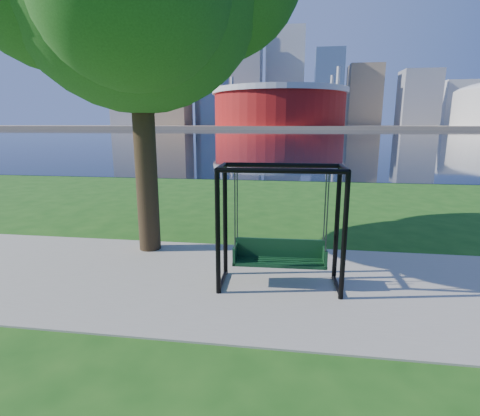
# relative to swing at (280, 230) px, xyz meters

# --- Properties ---
(ground) EXTENTS (900.00, 900.00, 0.00)m
(ground) POSITION_rel_swing_xyz_m (-0.60, 0.57, -1.02)
(ground) COLOR #1E5114
(ground) RESTS_ON ground
(path) EXTENTS (120.00, 4.00, 0.03)m
(path) POSITION_rel_swing_xyz_m (-0.60, 0.07, -1.01)
(path) COLOR #9E937F
(path) RESTS_ON ground
(river) EXTENTS (900.00, 180.00, 0.02)m
(river) POSITION_rel_swing_xyz_m (-0.60, 102.57, -1.01)
(river) COLOR black
(river) RESTS_ON ground
(far_bank) EXTENTS (900.00, 228.00, 2.00)m
(far_bank) POSITION_rel_swing_xyz_m (-0.60, 306.57, -0.02)
(far_bank) COLOR #937F60
(far_bank) RESTS_ON ground
(stadium) EXTENTS (83.00, 83.00, 32.00)m
(stadium) POSITION_rel_swing_xyz_m (-10.60, 235.57, 13.20)
(stadium) COLOR maroon
(stadium) RESTS_ON far_bank
(skyline) EXTENTS (392.00, 66.00, 96.50)m
(skyline) POSITION_rel_swing_xyz_m (-4.87, 319.97, 34.86)
(skyline) COLOR gray
(skyline) RESTS_ON far_bank
(swing) EXTENTS (2.10, 0.97, 2.12)m
(swing) POSITION_rel_swing_xyz_m (0.00, 0.00, 0.00)
(swing) COLOR black
(swing) RESTS_ON ground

